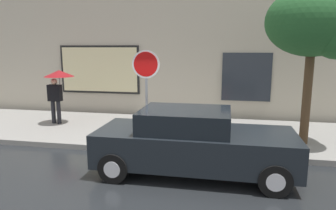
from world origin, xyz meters
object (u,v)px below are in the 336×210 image
Objects in this scene: parked_car at (193,143)px; pedestrian_with_umbrella at (58,81)px; street_tree at (318,24)px; fire_hydrant at (224,134)px; stop_sign at (146,78)px.

parked_car is 2.30× the size of pedestrian_with_umbrella.
street_tree reaches higher than parked_car.
parked_car is 4.58m from street_tree.
pedestrian_with_umbrella is (-5.70, 1.53, 1.16)m from fire_hydrant.
street_tree reaches higher than fire_hydrant.
fire_hydrant is at bearing 2.19° from stop_sign.
fire_hydrant is at bearing -15.02° from pedestrian_with_umbrella.
parked_car is 1.02× the size of street_tree.
fire_hydrant is 0.27× the size of stop_sign.
stop_sign is at bearing -177.81° from fire_hydrant.
stop_sign is at bearing 134.23° from parked_car.
street_tree is at bearing 16.81° from fire_hydrant.
parked_car is at bearing -113.10° from fire_hydrant.
fire_hydrant is 3.74m from street_tree.
pedestrian_with_umbrella is 0.73× the size of stop_sign.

